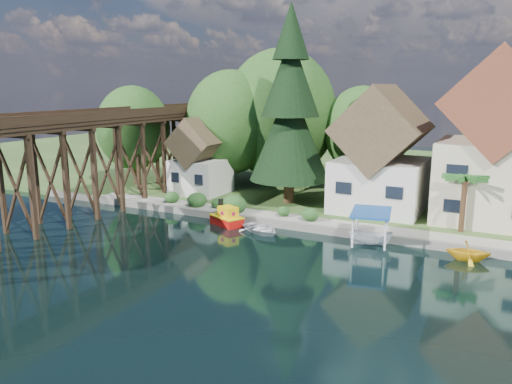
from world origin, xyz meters
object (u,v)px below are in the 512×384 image
at_px(boat_white_a, 261,228).
at_px(boat_canopy, 370,231).
at_px(house_center, 495,149).
at_px(house_left, 381,158).
at_px(boat_yellow, 468,250).
at_px(palm_tree, 465,179).
at_px(trestle_bridge, 96,154).
at_px(shed, 201,161).
at_px(tugboat, 227,218).
at_px(conifer, 290,109).

bearing_deg(boat_white_a, boat_canopy, -59.18).
distance_m(house_center, boat_canopy, 13.25).
bearing_deg(house_center, house_left, -176.82).
relative_size(boat_canopy, boat_yellow, 1.56).
bearing_deg(palm_tree, trestle_bridge, -167.79).
distance_m(house_left, boat_white_a, 12.98).
xyz_separation_m(trestle_bridge, boat_yellow, (31.22, 1.43, -4.61)).
height_order(house_center, boat_canopy, house_center).
relative_size(shed, boat_white_a, 2.16).
bearing_deg(trestle_bridge, boat_white_a, 3.33).
distance_m(palm_tree, boat_canopy, 8.24).
distance_m(trestle_bridge, boat_canopy, 25.00).
distance_m(shed, boat_yellow, 27.55).
xyz_separation_m(trestle_bridge, house_left, (23.00, 10.83, -0.21)).
relative_size(tugboat, boat_yellow, 1.18).
distance_m(palm_tree, boat_yellow, 6.46).
relative_size(house_center, tugboat, 4.18).
height_order(trestle_bridge, boat_white_a, trestle_bridge).
bearing_deg(house_center, boat_yellow, -94.53).
relative_size(house_center, shed, 1.77).
bearing_deg(boat_canopy, palm_tree, 40.16).
height_order(house_left, house_center, house_center).
distance_m(conifer, tugboat, 11.87).
bearing_deg(palm_tree, boat_white_a, -158.43).
height_order(tugboat, boat_white_a, tugboat).
distance_m(house_left, house_center, 9.10).
height_order(house_left, tugboat, house_left).
bearing_deg(boat_white_a, shed, 78.34).
bearing_deg(conifer, tugboat, -105.57).
bearing_deg(trestle_bridge, house_center, 19.49).
bearing_deg(boat_canopy, house_center, 52.27).
xyz_separation_m(conifer, palm_tree, (15.49, -2.89, -4.69)).
distance_m(boat_white_a, boat_yellow, 15.15).
bearing_deg(trestle_bridge, boat_canopy, 4.03).
xyz_separation_m(trestle_bridge, house_center, (32.00, 11.33, 1.07)).
height_order(boat_white_a, boat_canopy, boat_canopy).
xyz_separation_m(trestle_bridge, boat_canopy, (24.58, 1.73, -4.26)).
bearing_deg(shed, palm_tree, -6.26).
distance_m(palm_tree, boat_white_a, 15.84).
xyz_separation_m(house_left, boat_yellow, (8.22, -9.40, -4.40)).
relative_size(house_left, tugboat, 3.32).
xyz_separation_m(shed, tugboat, (7.61, -7.75, -3.19)).
bearing_deg(boat_canopy, boat_yellow, -2.59).
xyz_separation_m(house_left, palm_tree, (7.29, -4.27, -0.58)).
relative_size(palm_tree, tugboat, 1.40).
relative_size(conifer, palm_tree, 3.91).
relative_size(conifer, boat_white_a, 5.00).
height_order(tugboat, boat_yellow, tugboat).
xyz_separation_m(tugboat, boat_canopy, (11.97, 0.16, 0.46)).
bearing_deg(shed, trestle_bridge, -118.19).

